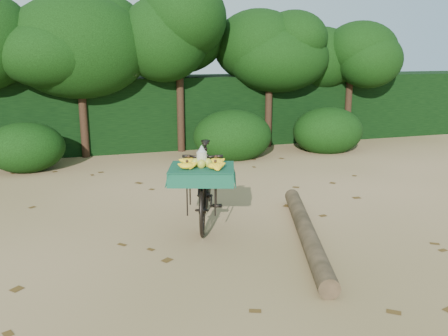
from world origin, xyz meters
name	(u,v)px	position (x,y,z in m)	size (l,w,h in m)	color
ground	(228,226)	(0.00, 0.00, 0.00)	(80.00, 80.00, 0.00)	tan
vendor_bicycle	(204,183)	(-0.27, 0.26, 0.59)	(1.24, 2.03, 1.17)	black
fallen_log	(306,231)	(0.84, -0.78, 0.11)	(0.23, 0.23, 3.17)	brown
hedge_backdrop	(154,111)	(0.00, 6.30, 0.90)	(26.00, 1.80, 1.80)	black
tree_row	(131,70)	(-0.65, 5.50, 2.00)	(14.50, 2.00, 4.00)	black
bush_clumps	(191,141)	(0.50, 4.30, 0.45)	(8.80, 1.70, 0.90)	black
leaf_litter	(215,211)	(0.00, 0.65, 0.01)	(7.00, 7.30, 0.01)	#4B3314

